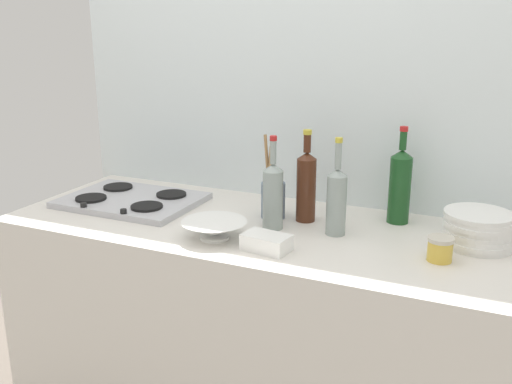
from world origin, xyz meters
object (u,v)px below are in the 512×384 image
wine_bottle_rightmost (306,185)px  butter_dish (266,242)px  wine_bottle_leftmost (336,200)px  stovetop_hob (132,200)px  condiment_jar_front (440,249)px  mixing_bowl (214,229)px  utensil_crock (273,197)px  wine_bottle_mid_right (400,185)px  wine_bottle_mid_left (273,195)px  plate_stack (478,229)px

wine_bottle_rightmost → butter_dish: bearing=-93.1°
wine_bottle_leftmost → wine_bottle_rightmost: same height
wine_bottle_rightmost → butter_dish: size_ratio=2.27×
stovetop_hob → wine_bottle_rightmost: size_ratio=1.57×
condiment_jar_front → mixing_bowl: bearing=-171.0°
butter_dish → utensil_crock: utensil_crock is taller
wine_bottle_rightmost → utensil_crock: 0.13m
wine_bottle_mid_right → condiment_jar_front: size_ratio=4.43×
mixing_bowl → wine_bottle_mid_right: bearing=38.2°
wine_bottle_mid_left → mixing_bowl: wine_bottle_mid_left is taller
stovetop_hob → wine_bottle_mid_right: 1.03m
wine_bottle_rightmost → condiment_jar_front: wine_bottle_rightmost is taller
condiment_jar_front → butter_dish: bearing=-164.9°
stovetop_hob → utensil_crock: 0.58m
wine_bottle_leftmost → condiment_jar_front: 0.37m
plate_stack → utensil_crock: bearing=-179.2°
wine_bottle_mid_left → utensil_crock: (-0.04, 0.11, -0.05)m
wine_bottle_mid_right → wine_bottle_rightmost: size_ratio=1.04×
wine_bottle_leftmost → wine_bottle_mid_left: bearing=-170.8°
butter_dish → mixing_bowl: bearing=172.8°
plate_stack → wine_bottle_mid_right: (-0.28, 0.13, 0.08)m
condiment_jar_front → stovetop_hob: bearing=175.5°
wine_bottle_mid_left → utensil_crock: size_ratio=1.07×
wine_bottle_leftmost → wine_bottle_mid_right: (0.17, 0.21, 0.02)m
wine_bottle_leftmost → wine_bottle_mid_left: size_ratio=1.02×
plate_stack → mixing_bowl: 0.85m
stovetop_hob → plate_stack: 1.28m
butter_dish → condiment_jar_front: size_ratio=1.87×
butter_dish → utensil_crock: bearing=109.0°
wine_bottle_mid_left → condiment_jar_front: 0.57m
wine_bottle_leftmost → wine_bottle_rightmost: bearing=146.8°
utensil_crock → wine_bottle_rightmost: bearing=8.0°
wine_bottle_leftmost → utensil_crock: (-0.26, 0.07, -0.05)m
plate_stack → wine_bottle_mid_left: bearing=-169.9°
utensil_crock → plate_stack: bearing=0.8°
mixing_bowl → plate_stack: bearing=19.7°
wine_bottle_leftmost → wine_bottle_mid_right: size_ratio=0.96×
wine_bottle_leftmost → condiment_jar_front: wine_bottle_leftmost is taller
butter_dish → stovetop_hob: bearing=161.2°
wine_bottle_leftmost → wine_bottle_mid_left: (-0.21, -0.03, 0.00)m
wine_bottle_mid_left → wine_bottle_mid_right: wine_bottle_mid_right is taller
stovetop_hob → wine_bottle_leftmost: (0.83, -0.00, 0.11)m
plate_stack → condiment_jar_front: plate_stack is taller
mixing_bowl → wine_bottle_leftmost: bearing=29.8°
stovetop_hob → wine_bottle_mid_left: wine_bottle_mid_left is taller
plate_stack → butter_dish: 0.68m
stovetop_hob → condiment_jar_front: 1.19m
wine_bottle_mid_right → wine_bottle_rightmost: bearing=-158.9°
mixing_bowl → condiment_jar_front: (0.70, 0.11, 0.00)m
mixing_bowl → utensil_crock: utensil_crock is taller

